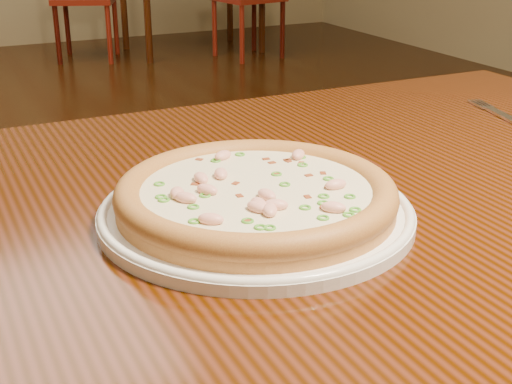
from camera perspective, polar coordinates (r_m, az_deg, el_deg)
name	(u,v)px	position (r m, az deg, el deg)	size (l,w,h in m)	color
ground	(41,362)	(1.89, -16.79, -12.88)	(9.00, 9.00, 0.00)	black
hero_table	(327,261)	(0.87, 5.70, -5.48)	(1.20, 0.80, 0.75)	black
plate	(256,211)	(0.73, 0.00, -1.55)	(0.32, 0.32, 0.02)	white
pizza	(256,195)	(0.72, -0.01, -0.22)	(0.29, 0.29, 0.03)	#C48240
fork	(503,115)	(1.16, 19.16, 5.81)	(0.06, 0.17, 0.00)	silver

